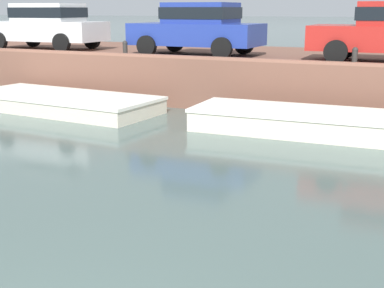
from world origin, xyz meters
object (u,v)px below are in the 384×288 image
(boat_moored_central_cream, at_px, (321,123))
(car_leftmost_white, at_px, (47,24))
(boat_moored_west_cream, at_px, (55,102))
(car_left_inner_blue, at_px, (198,27))
(mooring_bollard_west, at_px, (125,47))
(mooring_bollard_mid, at_px, (355,55))

(boat_moored_central_cream, xyz_separation_m, car_leftmost_white, (-10.07, 2.92, 2.00))
(boat_moored_west_cream, xyz_separation_m, car_left_inner_blue, (3.09, 3.00, 2.03))
(car_left_inner_blue, relative_size, mooring_bollard_west, 8.71)
(car_leftmost_white, bearing_deg, car_left_inner_blue, -0.03)
(boat_moored_central_cream, relative_size, car_leftmost_white, 1.53)
(mooring_bollard_west, bearing_deg, car_left_inner_blue, 29.39)
(boat_moored_central_cream, height_order, mooring_bollard_west, mooring_bollard_west)
(boat_moored_central_cream, height_order, car_leftmost_white, car_leftmost_white)
(boat_moored_west_cream, distance_m, car_leftmost_white, 4.46)
(car_left_inner_blue, xyz_separation_m, mooring_bollard_west, (-1.91, -1.07, -0.61))
(car_leftmost_white, bearing_deg, mooring_bollard_mid, -5.88)
(boat_moored_central_cream, distance_m, car_left_inner_blue, 5.62)
(car_left_inner_blue, bearing_deg, boat_moored_west_cream, -135.91)
(boat_moored_west_cream, xyz_separation_m, mooring_bollard_mid, (7.84, 1.92, 1.43))
(boat_moored_central_cream, bearing_deg, mooring_bollard_mid, 78.45)
(car_leftmost_white, xyz_separation_m, car_left_inner_blue, (5.70, -0.00, -0.00))
(mooring_bollard_mid, bearing_deg, car_left_inner_blue, 167.25)
(car_left_inner_blue, bearing_deg, mooring_bollard_west, -150.61)
(boat_moored_central_cream, xyz_separation_m, mooring_bollard_west, (-6.28, 1.85, 1.39))
(boat_moored_west_cream, relative_size, car_leftmost_white, 1.62)
(boat_moored_west_cream, height_order, car_leftmost_white, car_leftmost_white)
(boat_moored_west_cream, xyz_separation_m, car_leftmost_white, (-2.61, 3.00, 2.03))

